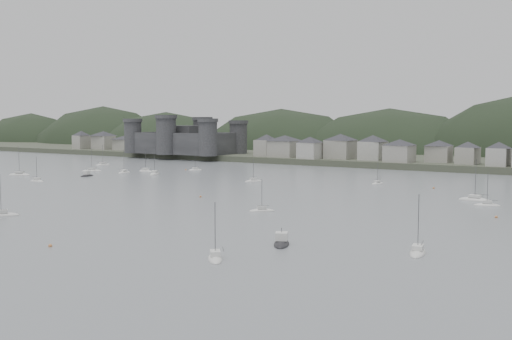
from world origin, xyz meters
The scene contains 10 objects.
ground centered at (0.00, 0.00, 0.00)m, with size 900.00×900.00×0.00m, color slate.
far_shore_land centered at (0.00, 295.00, 1.50)m, with size 900.00×250.00×3.00m, color #383D2D.
forested_ridge centered at (4.83, 269.40, -11.28)m, with size 851.55×103.94×102.57m.
castle centered at (-120.00, 179.80, 10.96)m, with size 66.00×43.00×20.00m.
waterfront_town centered at (50.59, 183.34, 8.66)m, with size 451.48×28.46×12.92m.
sailboat_lead centered at (49.63, -10.57, 0.18)m, with size 6.39×6.93×9.82m.
moored_fleet centered at (-13.81, 64.05, 0.18)m, with size 267.68×133.18×13.32m.
motor_launch_near centered at (52.52, 4.82, 0.29)m, with size 5.92×7.96×3.81m.
motor_launch_far centered at (-78.81, 72.92, 0.30)m, with size 3.32×7.11×3.66m.
mooring_buoys centered at (15.68, 61.98, 0.15)m, with size 144.16×136.98×0.70m.
Camera 1 is at (106.71, -84.06, 21.94)m, focal length 41.86 mm.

